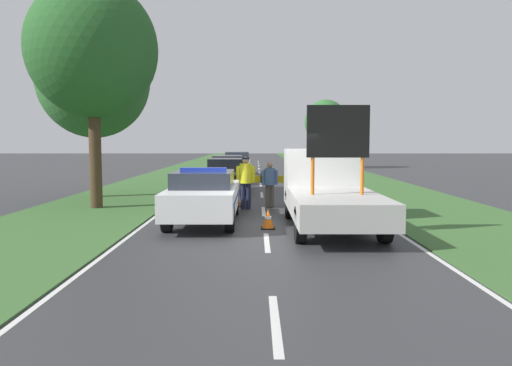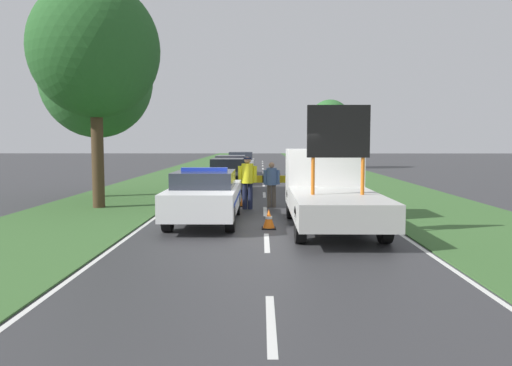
# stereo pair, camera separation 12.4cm
# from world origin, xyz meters

# --- Properties ---
(ground_plane) EXTENTS (160.00, 160.00, 0.00)m
(ground_plane) POSITION_xyz_m (0.00, 0.00, 0.00)
(ground_plane) COLOR #333335
(lane_markings) EXTENTS (6.80, 64.49, 0.01)m
(lane_markings) POSITION_xyz_m (0.00, 14.01, 0.00)
(lane_markings) COLOR silver
(lane_markings) RESTS_ON ground
(grass_verge_left) EXTENTS (4.59, 120.00, 0.03)m
(grass_verge_left) POSITION_xyz_m (-5.75, 20.00, 0.01)
(grass_verge_left) COLOR #38602D
(grass_verge_left) RESTS_ON ground
(grass_verge_right) EXTENTS (4.59, 120.00, 0.03)m
(grass_verge_right) POSITION_xyz_m (5.75, 20.00, 0.01)
(grass_verge_right) COLOR #38602D
(grass_verge_right) RESTS_ON ground
(police_car) EXTENTS (1.85, 4.89, 1.58)m
(police_car) POSITION_xyz_m (-1.73, 1.01, 0.78)
(police_car) COLOR white
(police_car) RESTS_ON ground
(work_truck) EXTENTS (2.16, 5.74, 3.18)m
(work_truck) POSITION_xyz_m (1.73, 0.49, 1.01)
(work_truck) COLOR white
(work_truck) RESTS_ON ground
(road_barrier) EXTENTS (2.91, 0.08, 1.09)m
(road_barrier) POSITION_xyz_m (-0.09, 4.79, 0.89)
(road_barrier) COLOR black
(road_barrier) RESTS_ON ground
(police_officer) EXTENTS (0.64, 0.41, 1.79)m
(police_officer) POSITION_xyz_m (-0.60, 3.85, 1.06)
(police_officer) COLOR #191E38
(police_officer) RESTS_ON ground
(pedestrian_civilian) EXTENTS (0.57, 0.36, 1.59)m
(pedestrian_civilian) POSITION_xyz_m (0.23, 4.33, 0.93)
(pedestrian_civilian) COLOR brown
(pedestrian_civilian) RESTS_ON ground
(traffic_cone_near_police) EXTENTS (0.38, 0.38, 0.52)m
(traffic_cone_near_police) POSITION_xyz_m (1.94, 4.56, 0.26)
(traffic_cone_near_police) COLOR black
(traffic_cone_near_police) RESTS_ON ground
(traffic_cone_centre_front) EXTENTS (0.46, 0.46, 0.63)m
(traffic_cone_centre_front) POSITION_xyz_m (-0.94, 4.57, 0.31)
(traffic_cone_centre_front) COLOR black
(traffic_cone_centre_front) RESTS_ON ground
(traffic_cone_near_truck) EXTENTS (0.37, 0.37, 0.52)m
(traffic_cone_near_truck) POSITION_xyz_m (0.07, 0.02, 0.26)
(traffic_cone_near_truck) COLOR black
(traffic_cone_near_truck) RESTS_ON ground
(queued_car_suv_grey) EXTENTS (1.87, 4.15, 1.54)m
(queued_car_suv_grey) POSITION_xyz_m (-1.53, 9.45, 0.78)
(queued_car_suv_grey) COLOR slate
(queued_car_suv_grey) RESTS_ON ground
(queued_car_wagon_maroon) EXTENTS (1.78, 4.43, 1.51)m
(queued_car_wagon_maroon) POSITION_xyz_m (-1.84, 14.81, 0.80)
(queued_car_wagon_maroon) COLOR maroon
(queued_car_wagon_maroon) RESTS_ON ground
(queued_car_sedan_silver) EXTENTS (1.81, 4.10, 1.56)m
(queued_car_sedan_silver) POSITION_xyz_m (-1.55, 21.73, 0.80)
(queued_car_sedan_silver) COLOR #B2B2B7
(queued_car_sedan_silver) RESTS_ON ground
(roadside_tree_near_left) EXTENTS (4.37, 4.37, 7.70)m
(roadside_tree_near_left) POSITION_xyz_m (-5.76, 4.02, 5.38)
(roadside_tree_near_left) COLOR #42301E
(roadside_tree_near_left) RESTS_ON ground
(roadside_tree_near_right) EXTENTS (3.55, 3.55, 5.80)m
(roadside_tree_near_right) POSITION_xyz_m (5.65, 29.30, 3.91)
(roadside_tree_near_right) COLOR #42301E
(roadside_tree_near_right) RESTS_ON ground
(roadside_tree_mid_left) EXTENTS (4.52, 4.52, 7.20)m
(roadside_tree_mid_left) POSITION_xyz_m (-6.85, 7.45, 4.81)
(roadside_tree_mid_left) COLOR #42301E
(roadside_tree_mid_left) RESTS_ON ground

